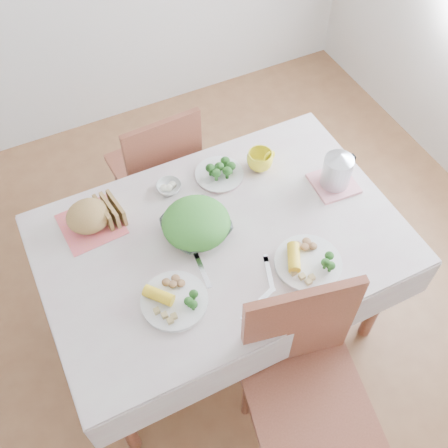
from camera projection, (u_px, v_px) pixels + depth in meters
name	position (u px, v px, depth m)	size (l,w,h in m)	color
floor	(222.00, 320.00, 2.80)	(3.60, 3.60, 0.00)	brown
dining_table	(222.00, 284.00, 2.50)	(1.40, 0.90, 0.75)	brown
tablecloth	(222.00, 238.00, 2.20)	(1.50, 1.00, 0.01)	beige
chair_near	(308.00, 407.00, 2.06)	(0.46, 0.46, 1.02)	brown
chair_far	(154.00, 166.00, 2.84)	(0.42, 0.42, 0.92)	brown
salad_bowl	(196.00, 228.00, 2.18)	(0.27, 0.27, 0.07)	white
dinner_plate_left	(175.00, 301.00, 2.00)	(0.26, 0.26, 0.02)	white
dinner_plate_right	(308.00, 263.00, 2.10)	(0.27, 0.27, 0.02)	white
broccoli_plate	(219.00, 175.00, 2.39)	(0.22, 0.22, 0.02)	beige
napkin	(91.00, 224.00, 2.23)	(0.25, 0.25, 0.00)	#E76061
bread_loaf	(89.00, 216.00, 2.19)	(0.19, 0.18, 0.11)	olive
fruit_bowl	(169.00, 187.00, 2.34)	(0.11, 0.11, 0.03)	white
yellow_mug	(260.00, 160.00, 2.39)	(0.12, 0.12, 0.09)	yellow
pink_tray	(334.00, 183.00, 2.36)	(0.19, 0.19, 0.02)	pink
electric_kettle	(338.00, 166.00, 2.27)	(0.13, 0.13, 0.18)	#B2B5BA
fork_left	(202.00, 270.00, 2.09)	(0.02, 0.17, 0.00)	silver
fork_right	(269.00, 274.00, 2.08)	(0.02, 0.17, 0.00)	silver
knife	(259.00, 303.00, 2.01)	(0.02, 0.18, 0.00)	silver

